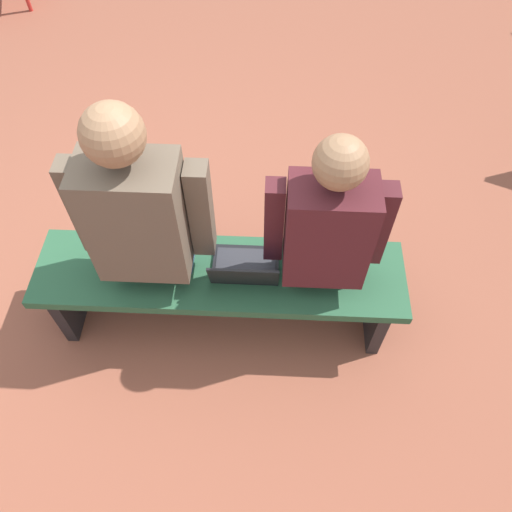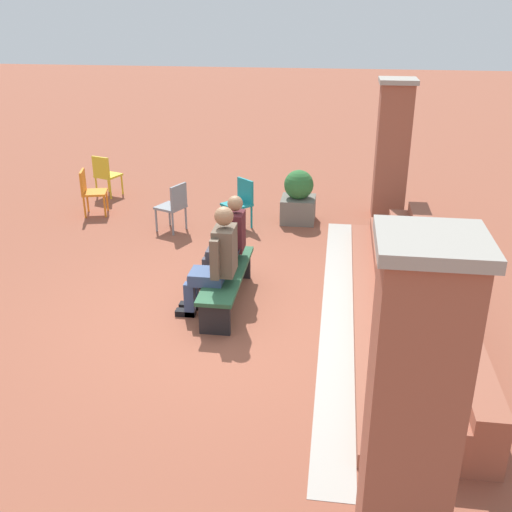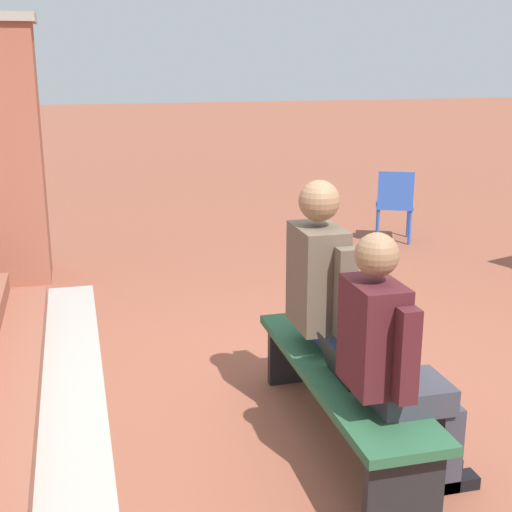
% 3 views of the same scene
% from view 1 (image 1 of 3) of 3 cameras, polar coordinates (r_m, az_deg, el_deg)
% --- Properties ---
extents(ground_plane, '(60.00, 60.00, 0.00)m').
position_cam_1_polar(ground_plane, '(2.85, -10.58, -6.64)').
color(ground_plane, brown).
extents(bench, '(1.80, 0.44, 0.45)m').
position_cam_1_polar(bench, '(2.50, -4.08, -2.98)').
color(bench, '#285638').
rests_on(bench, ground).
extents(person_student, '(0.53, 0.67, 1.32)m').
position_cam_1_polar(person_student, '(2.25, 7.73, 2.88)').
color(person_student, '#383842').
rests_on(person_student, ground).
extents(person_adult, '(0.60, 0.75, 1.43)m').
position_cam_1_polar(person_adult, '(2.27, -12.28, 4.39)').
color(person_adult, '#384C75').
rests_on(person_adult, ground).
extents(laptop, '(0.32, 0.29, 0.21)m').
position_cam_1_polar(laptop, '(2.36, -1.27, -1.44)').
color(laptop, black).
rests_on(laptop, bench).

